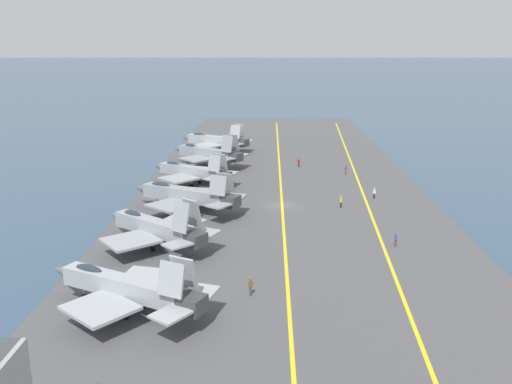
{
  "coord_description": "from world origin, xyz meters",
  "views": [
    {
      "loc": [
        -76.03,
        1.76,
        23.17
      ],
      "look_at": [
        -1.69,
        3.78,
        2.9
      ],
      "focal_mm": 38.0,
      "sensor_mm": 36.0,
      "label": 1
    }
  ],
  "objects_px": {
    "crew_white_vest": "(374,193)",
    "crew_yellow_vest": "(341,201)",
    "parked_jet_fourth": "(192,171)",
    "crew_purple_vest": "(346,169)",
    "parked_jet_fifth": "(207,153)",
    "crew_red_vest": "(299,162)",
    "crew_blue_vest": "(396,239)",
    "crew_brown_vest": "(250,286)",
    "parked_jet_second": "(155,227)",
    "parked_jet_nearest": "(125,287)",
    "parked_jet_sixth": "(215,140)",
    "parked_jet_third": "(186,195)"
  },
  "relations": [
    {
      "from": "parked_jet_nearest",
      "to": "parked_jet_sixth",
      "type": "distance_m",
      "value": 74.6
    },
    {
      "from": "crew_purple_vest",
      "to": "crew_white_vest",
      "type": "bearing_deg",
      "value": -171.97
    },
    {
      "from": "parked_jet_nearest",
      "to": "crew_yellow_vest",
      "type": "distance_m",
      "value": 39.56
    },
    {
      "from": "parked_jet_nearest",
      "to": "crew_purple_vest",
      "type": "xyz_separation_m",
      "value": [
        53.12,
        -26.22,
        -1.4
      ]
    },
    {
      "from": "parked_jet_fourth",
      "to": "parked_jet_fifth",
      "type": "height_order",
      "value": "parked_jet_fifth"
    },
    {
      "from": "parked_jet_fourth",
      "to": "crew_white_vest",
      "type": "distance_m",
      "value": 30.04
    },
    {
      "from": "parked_jet_fourth",
      "to": "parked_jet_fifth",
      "type": "xyz_separation_m",
      "value": [
        14.46,
        -0.93,
        0.32
      ]
    },
    {
      "from": "crew_white_vest",
      "to": "parked_jet_sixth",
      "type": "bearing_deg",
      "value": 37.01
    },
    {
      "from": "parked_jet_sixth",
      "to": "crew_blue_vest",
      "type": "bearing_deg",
      "value": -155.08
    },
    {
      "from": "parked_jet_nearest",
      "to": "parked_jet_fifth",
      "type": "relative_size",
      "value": 1.04
    },
    {
      "from": "parked_jet_third",
      "to": "parked_jet_sixth",
      "type": "bearing_deg",
      "value": 0.58
    },
    {
      "from": "parked_jet_second",
      "to": "crew_white_vest",
      "type": "height_order",
      "value": "parked_jet_second"
    },
    {
      "from": "parked_jet_fifth",
      "to": "crew_purple_vest",
      "type": "xyz_separation_m",
      "value": [
        -6.08,
        -25.86,
        -1.68
      ]
    },
    {
      "from": "parked_jet_second",
      "to": "parked_jet_sixth",
      "type": "distance_m",
      "value": 58.7
    },
    {
      "from": "parked_jet_fourth",
      "to": "crew_brown_vest",
      "type": "distance_m",
      "value": 42.81
    },
    {
      "from": "crew_white_vest",
      "to": "crew_yellow_vest",
      "type": "relative_size",
      "value": 0.99
    },
    {
      "from": "parked_jet_sixth",
      "to": "crew_blue_vest",
      "type": "relative_size",
      "value": 9.63
    },
    {
      "from": "crew_yellow_vest",
      "to": "parked_jet_fourth",
      "type": "bearing_deg",
      "value": 61.98
    },
    {
      "from": "crew_red_vest",
      "to": "parked_jet_sixth",
      "type": "bearing_deg",
      "value": 49.09
    },
    {
      "from": "parked_jet_fourth",
      "to": "crew_blue_vest",
      "type": "bearing_deg",
      "value": -135.33
    },
    {
      "from": "parked_jet_nearest",
      "to": "parked_jet_second",
      "type": "relative_size",
      "value": 1.11
    },
    {
      "from": "parked_jet_sixth",
      "to": "crew_yellow_vest",
      "type": "bearing_deg",
      "value": -151.97
    },
    {
      "from": "crew_red_vest",
      "to": "crew_blue_vest",
      "type": "distance_m",
      "value": 43.57
    },
    {
      "from": "parked_jet_fourth",
      "to": "crew_yellow_vest",
      "type": "distance_m",
      "value": 26.51
    },
    {
      "from": "crew_purple_vest",
      "to": "parked_jet_second",
      "type": "bearing_deg",
      "value": 144.12
    },
    {
      "from": "crew_purple_vest",
      "to": "parked_jet_fifth",
      "type": "bearing_deg",
      "value": 76.77
    },
    {
      "from": "parked_jet_fourth",
      "to": "crew_purple_vest",
      "type": "distance_m",
      "value": 28.11
    },
    {
      "from": "parked_jet_third",
      "to": "crew_white_vest",
      "type": "height_order",
      "value": "parked_jet_third"
    },
    {
      "from": "crew_purple_vest",
      "to": "parked_jet_fourth",
      "type": "bearing_deg",
      "value": 107.37
    },
    {
      "from": "crew_yellow_vest",
      "to": "parked_jet_nearest",
      "type": "bearing_deg",
      "value": 144.79
    },
    {
      "from": "crew_purple_vest",
      "to": "crew_white_vest",
      "type": "height_order",
      "value": "crew_purple_vest"
    },
    {
      "from": "parked_jet_second",
      "to": "crew_white_vest",
      "type": "xyz_separation_m",
      "value": [
        21.3,
        -29.17,
        -1.48
      ]
    },
    {
      "from": "parked_jet_nearest",
      "to": "parked_jet_sixth",
      "type": "relative_size",
      "value": 0.99
    },
    {
      "from": "parked_jet_fourth",
      "to": "parked_jet_fifth",
      "type": "relative_size",
      "value": 0.98
    },
    {
      "from": "parked_jet_fifth",
      "to": "crew_yellow_vest",
      "type": "distance_m",
      "value": 35.07
    },
    {
      "from": "crew_blue_vest",
      "to": "crew_yellow_vest",
      "type": "distance_m",
      "value": 16.28
    },
    {
      "from": "parked_jet_second",
      "to": "crew_brown_vest",
      "type": "bearing_deg",
      "value": -137.28
    },
    {
      "from": "parked_jet_fourth",
      "to": "crew_purple_vest",
      "type": "height_order",
      "value": "parked_jet_fourth"
    },
    {
      "from": "crew_brown_vest",
      "to": "crew_purple_vest",
      "type": "distance_m",
      "value": 51.99
    },
    {
      "from": "crew_brown_vest",
      "to": "crew_yellow_vest",
      "type": "bearing_deg",
      "value": -22.64
    },
    {
      "from": "crew_purple_vest",
      "to": "crew_blue_vest",
      "type": "height_order",
      "value": "crew_purple_vest"
    },
    {
      "from": "parked_jet_third",
      "to": "parked_jet_nearest",
      "type": "bearing_deg",
      "value": 178.58
    },
    {
      "from": "crew_white_vest",
      "to": "crew_brown_vest",
      "type": "bearing_deg",
      "value": 152.3
    },
    {
      "from": "parked_jet_third",
      "to": "crew_brown_vest",
      "type": "height_order",
      "value": "parked_jet_third"
    },
    {
      "from": "parked_jet_second",
      "to": "crew_red_vest",
      "type": "xyz_separation_m",
      "value": [
        43.33,
        -18.72,
        -1.46
      ]
    },
    {
      "from": "parked_jet_fifth",
      "to": "crew_white_vest",
      "type": "xyz_separation_m",
      "value": [
        -22.0,
        -28.11,
        -1.74
      ]
    },
    {
      "from": "parked_jet_second",
      "to": "crew_purple_vest",
      "type": "distance_m",
      "value": 45.96
    },
    {
      "from": "crew_red_vest",
      "to": "crew_brown_vest",
      "type": "xyz_separation_m",
      "value": [
        -55.75,
        7.25,
        0.08
      ]
    },
    {
      "from": "crew_purple_vest",
      "to": "crew_yellow_vest",
      "type": "relative_size",
      "value": 1.05
    },
    {
      "from": "parked_jet_nearest",
      "to": "parked_jet_second",
      "type": "xyz_separation_m",
      "value": [
        15.9,
        0.7,
        0.01
      ]
    }
  ]
}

